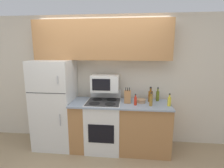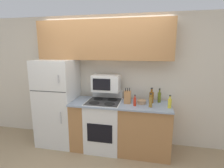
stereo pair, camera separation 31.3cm
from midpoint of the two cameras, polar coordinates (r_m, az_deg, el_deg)
ground_plane at (r=3.42m, az=-7.28°, el=-22.49°), size 12.00×12.00×0.00m
wall_back at (r=3.58m, az=-5.24°, el=1.28°), size 8.00×0.05×2.55m
lower_cabinets at (r=3.40m, az=-0.07°, el=-13.58°), size 1.81×0.65×0.93m
refrigerator at (r=3.63m, az=-20.52°, el=-6.19°), size 0.73×0.69×1.70m
upper_cabinets at (r=3.35m, az=-6.11°, el=14.03°), size 2.55×0.31×0.73m
stove at (r=3.42m, az=-5.41°, el=-13.07°), size 0.63×0.64×1.10m
microwave at (r=3.32m, az=-4.96°, el=0.24°), size 0.52×0.31×0.31m
knife_block at (r=3.17m, az=2.27°, el=-4.22°), size 0.12×0.09×0.29m
bowl at (r=3.22m, az=6.81°, el=-5.52°), size 0.17×0.17×0.07m
bottle_olive_oil at (r=3.37m, az=12.14°, el=-3.76°), size 0.06×0.06×0.26m
bottle_vinegar at (r=3.06m, az=9.77°, el=-5.40°), size 0.06×0.06×0.24m
bottle_cooking_spray at (r=3.12m, az=15.49°, el=-5.47°), size 0.06×0.06×0.22m
bottle_hot_sauce at (r=3.07m, az=4.78°, el=-5.53°), size 0.05×0.05×0.20m
bottle_whiskey at (r=3.30m, az=9.80°, el=-3.87°), size 0.08×0.08×0.28m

